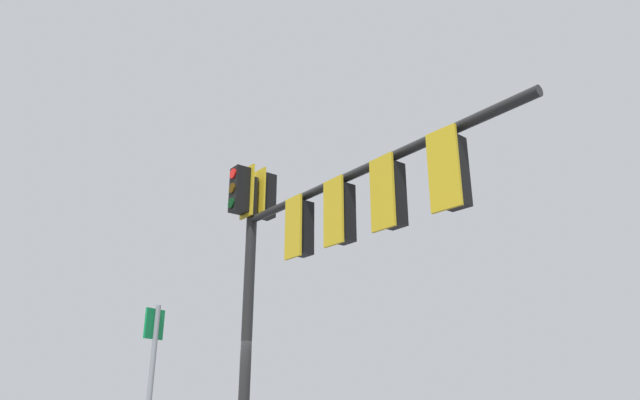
{
  "coord_description": "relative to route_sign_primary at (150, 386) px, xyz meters",
  "views": [
    {
      "loc": [
        9.82,
        4.25,
        1.73
      ],
      "look_at": [
        1.89,
        2.41,
        4.58
      ],
      "focal_mm": 30.03,
      "sensor_mm": 36.0,
      "label": 1
    }
  ],
  "objects": [
    {
      "name": "route_sign_secondary",
      "position": [
        -2.51,
        -1.43,
        -0.18
      ],
      "size": [
        0.25,
        0.16,
        2.65
      ],
      "color": "slate",
      "rests_on": "ground"
    },
    {
      "name": "signal_mast_assembly",
      "position": [
        -1.34,
        1.76,
        2.45
      ],
      "size": [
        4.3,
        5.12,
        5.83
      ],
      "color": "black",
      "rests_on": "ground"
    },
    {
      "name": "route_sign_primary",
      "position": [
        0.0,
        0.0,
        0.0
      ],
      "size": [
        0.37,
        0.12,
        2.81
      ],
      "color": "slate",
      "rests_on": "ground"
    }
  ]
}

